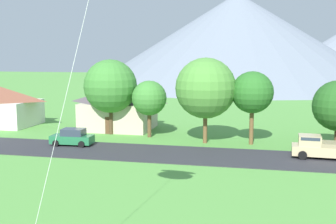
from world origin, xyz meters
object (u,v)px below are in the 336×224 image
pickup_truck_sand_west_side (321,147)px  tree_near_right (110,86)px  tree_far_right (206,88)px  parked_car_green_mid_west (72,137)px  tree_right_of_center (149,98)px  tree_left_of_center (252,93)px  house_right_center (1,105)px  house_left_center (119,108)px

pickup_truck_sand_west_side → tree_near_right: bearing=162.4°
tree_far_right → parked_car_green_mid_west: tree_far_right is taller
tree_right_of_center → tree_far_right: 6.87m
tree_left_of_center → tree_far_right: (-4.72, -0.35, 0.39)m
house_right_center → tree_left_of_center: 32.53m
tree_right_of_center → pickup_truck_sand_west_side: (17.34, -6.32, -3.31)m
house_right_center → parked_car_green_mid_west: (14.39, -9.61, -1.75)m
tree_left_of_center → tree_far_right: size_ratio=0.85×
tree_near_right → pickup_truck_sand_west_side: size_ratio=1.63×
tree_near_right → parked_car_green_mid_west: bearing=-103.7°
tree_left_of_center → pickup_truck_sand_west_side: tree_left_of_center is taller
house_right_center → tree_left_of_center: (32.02, -5.00, 2.73)m
house_left_center → parked_car_green_mid_west: house_left_center is taller
tree_far_right → house_right_center: bearing=168.9°
tree_right_of_center → tree_near_right: tree_near_right is taller
house_left_center → parked_car_green_mid_west: 10.53m
tree_far_right → pickup_truck_sand_west_side: size_ratio=1.68×
tree_far_right → parked_car_green_mid_west: 14.44m
house_left_center → tree_left_of_center: tree_left_of_center is taller
house_left_center → pickup_truck_sand_west_side: bearing=-25.2°
house_left_center → tree_near_right: (0.28, -3.51, 2.89)m
house_right_center → parked_car_green_mid_west: 17.39m
house_left_center → tree_left_of_center: size_ratio=1.19×
tree_right_of_center → pickup_truck_sand_west_side: 18.75m
house_left_center → tree_far_right: tree_far_right is taller
house_left_center → tree_near_right: tree_near_right is taller
house_right_center → house_left_center: bearing=2.4°
pickup_truck_sand_west_side → tree_right_of_center: bearing=160.0°
tree_near_right → tree_right_of_center: bearing=-8.5°
tree_near_right → tree_left_of_center: bearing=-7.7°
tree_left_of_center → parked_car_green_mid_west: size_ratio=1.76×
tree_left_of_center → pickup_truck_sand_west_side: (6.14, -4.86, -4.28)m
tree_far_right → tree_left_of_center: bearing=4.3°
tree_left_of_center → tree_right_of_center: size_ratio=1.19×
tree_right_of_center → tree_near_right: bearing=171.5°
house_right_center → pickup_truck_sand_west_side: size_ratio=1.74×
tree_left_of_center → parked_car_green_mid_west: 18.76m
tree_near_right → tree_far_right: 11.54m
parked_car_green_mid_west → tree_far_right: bearing=18.2°
tree_left_of_center → tree_right_of_center: (-11.20, 1.45, -0.97)m
house_left_center → pickup_truck_sand_west_side: size_ratio=1.68×
parked_car_green_mid_west → pickup_truck_sand_west_side: 23.77m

